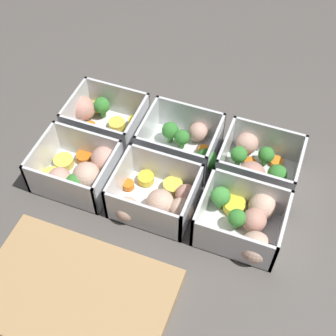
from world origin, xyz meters
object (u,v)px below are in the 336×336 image
at_px(container_near_right, 103,118).
at_px(container_far_right, 81,171).
at_px(container_far_center, 159,199).
at_px(container_near_left, 255,167).
at_px(container_near_center, 185,144).
at_px(container_far_left, 246,222).

height_order(container_near_right, container_far_right, same).
distance_m(container_far_center, container_far_right, 0.15).
xyz_separation_m(container_near_left, container_near_right, (0.30, -0.02, -0.00)).
height_order(container_near_center, container_near_right, same).
bearing_deg(container_near_right, container_far_left, 157.72).
relative_size(container_near_right, container_far_right, 1.18).
bearing_deg(container_far_right, container_near_center, -140.78).
bearing_deg(container_near_left, container_far_right, 21.76).
bearing_deg(container_near_center, container_near_left, 176.10).
height_order(container_near_left, container_far_left, same).
xyz_separation_m(container_near_left, container_far_center, (0.13, 0.12, -0.00)).
bearing_deg(container_far_center, container_far_right, -2.71).
bearing_deg(container_near_center, container_far_left, 140.34).
relative_size(container_near_left, container_near_right, 0.85).
distance_m(container_near_left, container_near_center, 0.13).
height_order(container_near_left, container_far_center, same).
relative_size(container_far_left, container_far_center, 0.96).
bearing_deg(container_near_right, container_near_center, 177.51).
bearing_deg(container_near_right, container_far_center, 140.92).
bearing_deg(container_near_left, container_near_right, -3.11).
relative_size(container_near_center, container_far_left, 1.01).
bearing_deg(container_far_left, container_near_right, -22.28).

